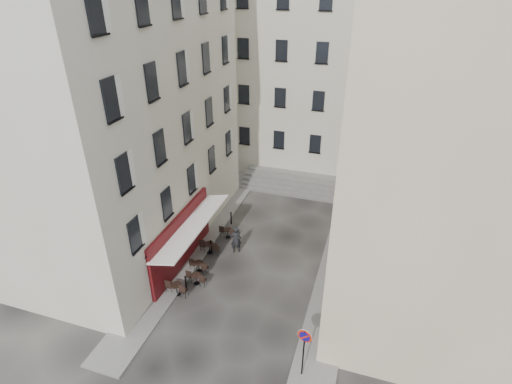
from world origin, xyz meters
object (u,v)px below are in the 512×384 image
at_px(no_parking_sign, 304,345).
at_px(bistro_table_a, 177,288).
at_px(bistro_table_b, 197,278).
at_px(pedestrian, 236,240).

relative_size(no_parking_sign, bistro_table_a, 2.17).
xyz_separation_m(bistro_table_a, bistro_table_b, (0.65, 1.12, -0.03)).
bearing_deg(no_parking_sign, pedestrian, 140.63).
bearing_deg(bistro_table_a, pedestrian, 69.30).
height_order(bistro_table_a, pedestrian, pedestrian).
height_order(bistro_table_b, pedestrian, pedestrian).
distance_m(no_parking_sign, bistro_table_b, 8.13).
bearing_deg(pedestrian, bistro_table_a, 39.04).
bearing_deg(pedestrian, bistro_table_b, 42.36).
distance_m(no_parking_sign, bistro_table_a, 8.22).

